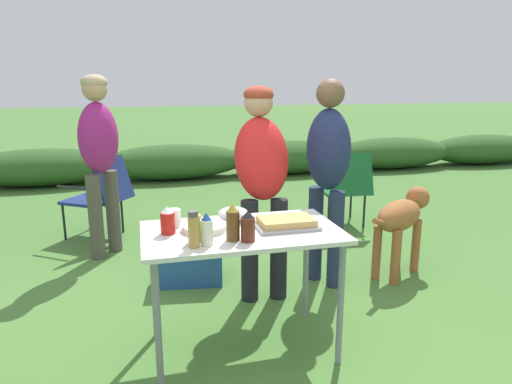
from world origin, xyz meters
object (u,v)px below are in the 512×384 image
(food_tray, at_px, (286,223))
(dog, at_px, (402,218))
(paper_cup_stack, at_px, (174,218))
(ketchup_bottle, at_px, (168,221))
(cooler_box, at_px, (191,261))
(folding_table, at_px, (242,243))
(plate_stack, at_px, (204,227))
(mayo_bottle, at_px, (207,230))
(relish_jar, at_px, (196,229))
(mixing_bowl, at_px, (233,214))
(standing_person_in_red_jacket, at_px, (328,165))
(beer_bottle, at_px, (233,223))
(camp_chair_green_behind_table, at_px, (345,185))
(spice_jar, at_px, (194,230))
(bbq_sauce_bottle, at_px, (248,227))
(standing_person_in_olive_jacket, at_px, (99,148))
(camp_chair_near_hedge, at_px, (100,193))

(food_tray, relative_size, dog, 0.44)
(paper_cup_stack, height_order, ketchup_bottle, ketchup_bottle)
(ketchup_bottle, bearing_deg, cooler_box, 77.69)
(folding_table, relative_size, dog, 1.41)
(ketchup_bottle, bearing_deg, plate_stack, 1.93)
(mayo_bottle, relative_size, relish_jar, 1.19)
(ketchup_bottle, distance_m, cooler_box, 1.21)
(mixing_bowl, height_order, standing_person_in_red_jacket, standing_person_in_red_jacket)
(beer_bottle, xyz_separation_m, camp_chair_green_behind_table, (1.68, 2.21, -0.37))
(spice_jar, xyz_separation_m, bbq_sauce_bottle, (0.28, 0.02, -0.01))
(paper_cup_stack, relative_size, camp_chair_green_behind_table, 0.12)
(bbq_sauce_bottle, relative_size, cooler_box, 0.32)
(plate_stack, relative_size, spice_jar, 1.35)
(bbq_sauce_bottle, xyz_separation_m, standing_person_in_red_jacket, (0.84, 0.94, 0.12))
(spice_jar, distance_m, beer_bottle, 0.22)
(mayo_bottle, height_order, standing_person_in_olive_jacket, standing_person_in_olive_jacket)
(mixing_bowl, distance_m, paper_cup_stack, 0.35)
(folding_table, bearing_deg, mixing_bowl, 92.90)
(food_tray, relative_size, cooler_box, 0.67)
(food_tray, xyz_separation_m, camp_chair_near_hedge, (-1.19, 2.34, -0.30))
(standing_person_in_olive_jacket, bearing_deg, spice_jar, -123.62)
(food_tray, xyz_separation_m, dog, (1.25, 0.79, -0.29))
(beer_bottle, distance_m, relish_jar, 0.19)
(plate_stack, bearing_deg, mayo_bottle, -94.98)
(ketchup_bottle, height_order, standing_person_in_olive_jacket, standing_person_in_olive_jacket)
(mixing_bowl, height_order, paper_cup_stack, paper_cup_stack)
(food_tray, xyz_separation_m, cooler_box, (-0.44, 1.06, -0.60))
(beer_bottle, bearing_deg, spice_jar, -165.99)
(spice_jar, xyz_separation_m, mayo_bottle, (0.07, 0.02, -0.01))
(paper_cup_stack, height_order, camp_chair_near_hedge, paper_cup_stack)
(plate_stack, bearing_deg, food_tray, -8.17)
(food_tray, bearing_deg, mayo_bottle, -160.12)
(plate_stack, distance_m, ketchup_bottle, 0.21)
(dog, distance_m, camp_chair_near_hedge, 2.89)
(mixing_bowl, bearing_deg, relish_jar, -130.11)
(bbq_sauce_bottle, bearing_deg, folding_table, 87.23)
(dog, relative_size, cooler_box, 1.51)
(relish_jar, height_order, camp_chair_green_behind_table, relish_jar)
(mayo_bottle, relative_size, bbq_sauce_bottle, 1.03)
(bbq_sauce_bottle, relative_size, dog, 0.21)
(relish_jar, relative_size, standing_person_in_red_jacket, 0.09)
(mixing_bowl, distance_m, cooler_box, 1.07)
(camp_chair_green_behind_table, xyz_separation_m, camp_chair_near_hedge, (-2.53, 0.27, 0.00))
(bbq_sauce_bottle, height_order, camp_chair_near_hedge, bbq_sauce_bottle)
(spice_jar, bearing_deg, cooler_box, 85.11)
(beer_bottle, relative_size, standing_person_in_red_jacket, 0.13)
(cooler_box, bearing_deg, standing_person_in_olive_jacket, -40.99)
(bbq_sauce_bottle, distance_m, dog, 1.82)
(ketchup_bottle, relative_size, standing_person_in_olive_jacket, 0.09)
(paper_cup_stack, relative_size, ketchup_bottle, 0.67)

